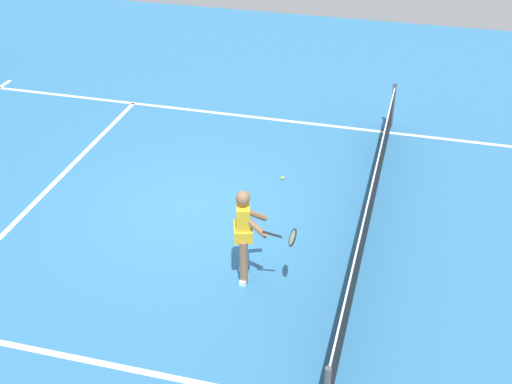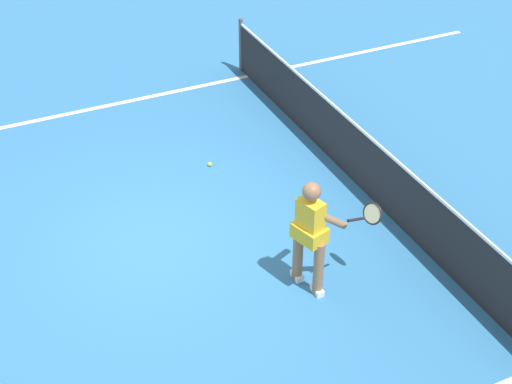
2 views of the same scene
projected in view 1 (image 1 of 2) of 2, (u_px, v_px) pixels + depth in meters
name	position (u px, v px, depth m)	size (l,w,h in m)	color
ground_plane	(194.00, 208.00, 12.55)	(23.41, 23.41, 0.00)	teal
service_line_marking	(50.00, 187.00, 13.17)	(7.90, 0.10, 0.01)	white
sideline_left_marking	(251.00, 117.00, 15.79)	(0.10, 16.01, 0.01)	white
sideline_right_marking	(98.00, 363.00, 9.30)	(0.10, 16.01, 0.01)	white
court_net	(369.00, 210.00, 11.61)	(8.58, 0.08, 1.03)	#4C4C51
tennis_player	(245.00, 231.00, 10.44)	(0.65, 1.07, 1.55)	#8C6647
tennis_ball_near	(283.00, 178.00, 13.39)	(0.07, 0.07, 0.07)	#D1E533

